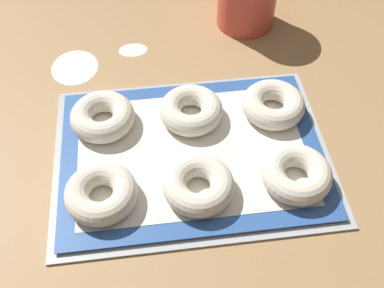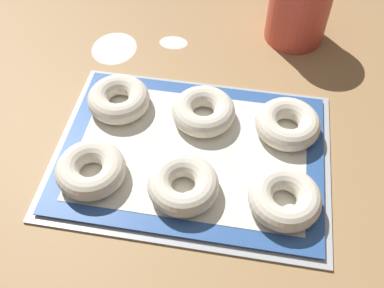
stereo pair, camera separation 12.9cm
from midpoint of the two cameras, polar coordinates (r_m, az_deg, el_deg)
name	(u,v)px [view 2 (the right image)]	position (r m, az deg, el deg)	size (l,w,h in m)	color
ground_plane	(191,161)	(0.73, 4.83, -2.72)	(2.80, 2.80, 0.00)	#A87F51
baking_tray	(192,154)	(0.74, 4.97, -1.80)	(0.45, 0.33, 0.01)	#B2B5BA
baking_mat	(192,152)	(0.73, 5.00, -1.55)	(0.43, 0.31, 0.00)	#2D569E
bagel_front_left	(91,170)	(0.69, -7.64, -3.88)	(0.11, 0.11, 0.04)	silver
bagel_front_center	(180,184)	(0.67, 3.97, -5.79)	(0.11, 0.11, 0.04)	silver
bagel_front_right	(285,198)	(0.69, 17.05, -7.30)	(0.11, 0.11, 0.04)	silver
bagel_back_left	(119,99)	(0.78, -4.71, 5.21)	(0.11, 0.11, 0.04)	silver
bagel_back_center	(204,111)	(0.76, 6.28, 3.64)	(0.11, 0.11, 0.04)	silver
bagel_back_right	(288,124)	(0.77, 16.77, 1.94)	(0.11, 0.11, 0.04)	silver
flour_canister	(299,6)	(0.95, 17.47, 16.07)	(0.12, 0.12, 0.15)	#DB4C3D
flour_patch_near	(173,42)	(0.93, 1.62, 12.43)	(0.06, 0.04, 0.00)	white
flour_patch_far	(114,48)	(0.93, -5.94, 11.69)	(0.09, 0.10, 0.00)	white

